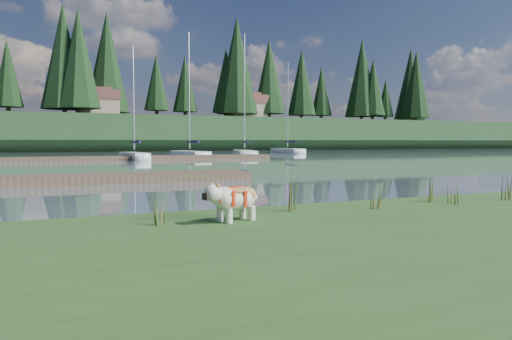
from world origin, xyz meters
name	(u,v)px	position (x,y,z in m)	size (l,w,h in m)	color
ground	(83,161)	(0.00, 30.00, 0.00)	(200.00, 200.00, 0.00)	slate
bank	(478,285)	(0.00, -6.00, 0.17)	(60.00, 9.00, 0.35)	#2C5020
ridge	(55,134)	(0.00, 73.00, 2.50)	(200.00, 20.00, 5.00)	#193319
bulldog	(234,197)	(-1.06, -2.77, 0.69)	(0.92, 0.53, 0.54)	silver
dock_near	(19,181)	(-4.00, 9.00, 0.15)	(16.00, 2.00, 0.30)	#4C3D2C
dock_far	(111,158)	(2.00, 30.00, 0.15)	(26.00, 2.20, 0.30)	#4C3D2C
sailboat_bg_2	(133,155)	(3.82, 30.89, 0.34)	(1.52, 5.90, 9.02)	silver
sailboat_bg_3	(187,153)	(9.62, 35.34, 0.32)	(1.94, 7.80, 11.39)	silver
sailboat_bg_4	(244,153)	(15.57, 35.98, 0.32)	(3.72, 8.17, 11.85)	silver
sailboat_bg_5	(285,150)	(25.06, 45.19, 0.32)	(1.92, 7.79, 11.06)	silver
weed_0	(292,192)	(0.17, -2.19, 0.65)	(0.17, 0.14, 0.71)	#475B23
weed_1	(377,196)	(1.55, -2.57, 0.57)	(0.17, 0.14, 0.52)	#475B23
weed_2	(429,187)	(3.00, -2.24, 0.64)	(0.17, 0.14, 0.68)	#475B23
weed_3	(160,209)	(-2.07, -2.60, 0.55)	(0.17, 0.14, 0.48)	#475B23
weed_4	(454,194)	(3.25, -2.60, 0.53)	(0.17, 0.14, 0.43)	#475B23
weed_5	(509,187)	(4.57, -2.66, 0.61)	(0.17, 0.14, 0.62)	#475B23
mud_lip	(266,223)	(0.00, -1.60, 0.07)	(60.00, 0.50, 0.14)	#33281C
conifer_4	(79,59)	(3.00, 66.00, 13.09)	(6.16, 6.16, 15.10)	#382619
conifer_5	(156,82)	(15.00, 70.00, 10.83)	(3.96, 3.96, 10.35)	#382619
conifer_6	(237,65)	(28.00, 68.00, 13.99)	(7.04, 7.04, 17.00)	#382619
conifer_7	(302,82)	(42.00, 71.00, 12.19)	(5.28, 5.28, 13.20)	#382619
conifer_8	(373,87)	(55.00, 67.00, 11.51)	(4.62, 4.62, 11.77)	#382619
conifer_9	(416,85)	(68.00, 70.00, 12.87)	(5.94, 5.94, 14.62)	#382619
house_1	(97,103)	(6.00, 71.00, 7.31)	(6.30, 5.30, 4.65)	gray
house_2	(246,107)	(30.00, 69.00, 7.31)	(6.30, 5.30, 4.65)	gray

